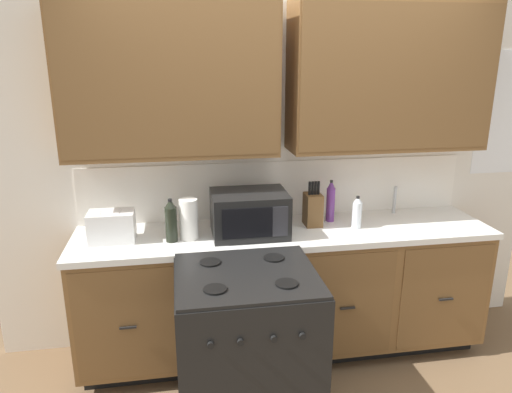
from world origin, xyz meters
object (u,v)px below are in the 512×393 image
(stove_range, at_px, (247,350))
(microwave, at_px, (249,213))
(knife_block, at_px, (313,209))
(toaster, at_px, (112,226))
(paper_towel_roll, at_px, (189,219))
(bottle_dark, at_px, (171,221))
(bottle_violet, at_px, (331,201))
(bottle_clear, at_px, (357,212))

(stove_range, distance_m, microwave, 0.85)
(microwave, height_order, knife_block, knife_block)
(knife_block, bearing_deg, toaster, -176.85)
(toaster, xyz_separation_m, paper_towel_roll, (0.47, -0.04, 0.03))
(knife_block, xyz_separation_m, paper_towel_roll, (-0.84, -0.11, 0.01))
(paper_towel_roll, bearing_deg, bottle_dark, -166.98)
(toaster, height_order, knife_block, knife_block)
(microwave, bearing_deg, bottle_violet, 14.74)
(knife_block, distance_m, bottle_clear, 0.29)
(stove_range, height_order, bottle_violet, bottle_violet)
(microwave, relative_size, bottle_violet, 1.63)
(toaster, relative_size, paper_towel_roll, 1.08)
(stove_range, relative_size, knife_block, 3.06)
(toaster, height_order, paper_towel_roll, paper_towel_roll)
(stove_range, xyz_separation_m, paper_towel_roll, (-0.28, 0.58, 0.59))
(stove_range, bearing_deg, microwave, 79.75)
(microwave, bearing_deg, toaster, 178.42)
(microwave, xyz_separation_m, bottle_clear, (0.73, -0.00, -0.03))
(paper_towel_roll, relative_size, bottle_violet, 0.88)
(stove_range, relative_size, toaster, 3.39)
(microwave, height_order, paper_towel_roll, microwave)
(toaster, relative_size, bottle_clear, 1.26)
(bottle_violet, xyz_separation_m, bottle_clear, (0.13, -0.16, -0.04))
(paper_towel_roll, height_order, bottle_clear, paper_towel_roll)
(toaster, relative_size, bottle_violet, 0.95)
(stove_range, relative_size, bottle_violet, 3.23)
(paper_towel_roll, xyz_separation_m, bottle_violet, (0.98, 0.17, 0.01))
(bottle_violet, bearing_deg, microwave, -165.26)
(microwave, relative_size, bottle_dark, 1.74)
(bottle_violet, bearing_deg, bottle_dark, -169.68)
(microwave, relative_size, toaster, 1.71)
(toaster, distance_m, knife_block, 1.31)
(microwave, distance_m, toaster, 0.86)
(toaster, xyz_separation_m, bottle_violet, (1.46, 0.13, 0.05))
(paper_towel_roll, relative_size, bottle_dark, 0.94)
(bottle_clear, bearing_deg, bottle_dark, -178.22)
(knife_block, height_order, bottle_violet, knife_block)
(stove_range, xyz_separation_m, bottle_violet, (0.70, 0.75, 0.60))
(paper_towel_roll, height_order, bottle_dark, bottle_dark)
(microwave, xyz_separation_m, knife_block, (0.45, 0.10, -0.02))
(knife_block, xyz_separation_m, bottle_clear, (0.28, -0.10, -0.01))
(knife_block, xyz_separation_m, bottle_dark, (-0.95, -0.14, 0.02))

